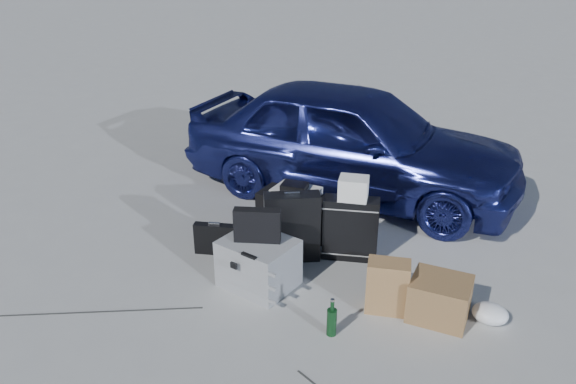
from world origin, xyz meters
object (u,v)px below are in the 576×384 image
Objects in this scene: suitcase_left at (292,227)px; duffel_bag at (297,213)px; briefcase at (215,239)px; suitcase_right at (350,229)px; green_bottle at (332,318)px; cardboard_box at (440,299)px; car at (351,140)px; pelican_case at (259,263)px.

suitcase_left is 0.56m from duffel_bag.
briefcase is 0.89m from duffel_bag.
suitcase_right is 1.15m from green_bottle.
cardboard_box reaches higher than green_bottle.
car is 5.78× the size of suitcase_left.
duffel_bag is at bearing 112.25° from green_bottle.
cardboard_box is (0.80, -0.72, -0.13)m from suitcase_right.
car is 2.03m from briefcase.
briefcase is at bearing 166.44° from cardboard_box.
cardboard_box is at bearing -143.36° from car.
pelican_case reaches higher than duffel_bag.
suitcase_left is 1.47× the size of cardboard_box.
green_bottle is at bearing -93.03° from suitcase_right.
duffel_bag is 1.78m from cardboard_box.
car is 1.21m from duffel_bag.
car reaches higher than duffel_bag.
suitcase_right is 1.99× the size of green_bottle.
car is at bearing 93.80° from suitcase_right.
suitcase_right is at bearing 91.76° from green_bottle.
pelican_case is at bearing 144.81° from green_bottle.
suitcase_right is at bearing -2.90° from suitcase_left.
duffel_bag is at bearing 107.24° from pelican_case.
car reaches higher than briefcase.
suitcase_left is (-0.29, -1.61, -0.31)m from car.
duffel_bag is (0.63, 0.63, 0.04)m from briefcase.
green_bottle is (0.63, -1.53, -0.04)m from duffel_bag.
suitcase_right is (0.68, 0.63, 0.09)m from pelican_case.
briefcase is 0.60× the size of suitcase_left.
briefcase is at bearing -119.49° from duffel_bag.
briefcase is at bearing 160.86° from car.
car is at bearing 86.63° from duffel_bag.
suitcase_right is (1.22, 0.23, 0.15)m from briefcase.
green_bottle is at bearing -41.43° from briefcase.
green_bottle is at bearing -151.60° from cardboard_box.
green_bottle is (1.26, -0.90, -0.00)m from briefcase.
duffel_bag is 1.65m from green_bottle.
duffel_bag reaches higher than briefcase.
car reaches higher than cardboard_box.
pelican_case is 0.75× the size of duffel_bag.
duffel_bag is at bearing 141.37° from cardboard_box.
car is 6.48× the size of pelican_case.
suitcase_right is 0.77× the size of duffel_bag.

